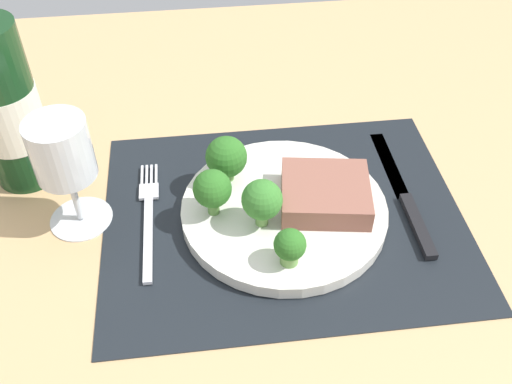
# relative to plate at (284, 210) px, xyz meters

# --- Properties ---
(ground_plane) EXTENTS (1.40, 1.10, 0.03)m
(ground_plane) POSITION_rel_plate_xyz_m (0.00, 0.00, -0.03)
(ground_plane) COLOR tan
(placemat) EXTENTS (0.43, 0.34, 0.00)m
(placemat) POSITION_rel_plate_xyz_m (0.00, 0.00, -0.01)
(placemat) COLOR black
(placemat) RESTS_ON ground_plane
(plate) EXTENTS (0.24, 0.24, 0.02)m
(plate) POSITION_rel_plate_xyz_m (0.00, 0.00, 0.00)
(plate) COLOR silver
(plate) RESTS_ON placemat
(steak) EXTENTS (0.12, 0.11, 0.03)m
(steak) POSITION_rel_plate_xyz_m (0.05, 0.00, 0.02)
(steak) COLOR #8C5647
(steak) RESTS_ON plate
(broccoli_center) EXTENTS (0.03, 0.03, 0.05)m
(broccoli_center) POSITION_rel_plate_xyz_m (-0.01, -0.08, 0.03)
(broccoli_center) COLOR #6B994C
(broccoli_center) RESTS_ON plate
(broccoli_front_edge) EXTENTS (0.05, 0.05, 0.06)m
(broccoli_front_edge) POSITION_rel_plate_xyz_m (-0.06, 0.06, 0.04)
(broccoli_front_edge) COLOR #5B8942
(broccoli_front_edge) RESTS_ON plate
(broccoli_near_steak) EXTENTS (0.05, 0.05, 0.06)m
(broccoli_near_steak) POSITION_rel_plate_xyz_m (-0.03, -0.02, 0.04)
(broccoli_near_steak) COLOR #6B994C
(broccoli_near_steak) RESTS_ON plate
(broccoli_back_left) EXTENTS (0.04, 0.04, 0.06)m
(broccoli_back_left) POSITION_rel_plate_xyz_m (-0.08, -0.00, 0.04)
(broccoli_back_left) COLOR #5B8942
(broccoli_back_left) RESTS_ON plate
(fork) EXTENTS (0.02, 0.19, 0.01)m
(fork) POSITION_rel_plate_xyz_m (-0.16, 0.01, -0.01)
(fork) COLOR silver
(fork) RESTS_ON placemat
(knife) EXTENTS (0.02, 0.23, 0.01)m
(knife) POSITION_rel_plate_xyz_m (0.15, 0.01, -0.00)
(knife) COLOR black
(knife) RESTS_ON placemat
(wine_bottle) EXTENTS (0.08, 0.08, 0.31)m
(wine_bottle) POSITION_rel_plate_xyz_m (-0.32, 0.12, 0.10)
(wine_bottle) COLOR #143819
(wine_bottle) RESTS_ON ground_plane
(wine_glass) EXTENTS (0.07, 0.07, 0.14)m
(wine_glass) POSITION_rel_plate_xyz_m (-0.24, 0.03, 0.09)
(wine_glass) COLOR silver
(wine_glass) RESTS_ON ground_plane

